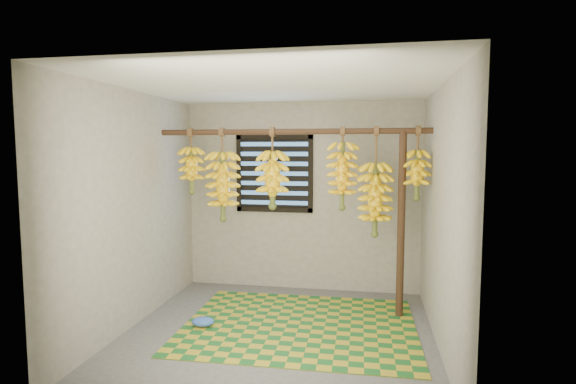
% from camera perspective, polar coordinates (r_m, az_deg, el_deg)
% --- Properties ---
extents(floor, '(3.00, 3.00, 0.01)m').
position_cam_1_polar(floor, '(4.62, -1.29, -17.61)').
color(floor, '#4E4E4E').
rests_on(floor, ground).
extents(ceiling, '(3.00, 3.00, 0.01)m').
position_cam_1_polar(ceiling, '(4.30, -1.36, 13.45)').
color(ceiling, silver).
rests_on(ceiling, wall_back).
extents(wall_back, '(3.00, 0.01, 2.40)m').
position_cam_1_polar(wall_back, '(5.77, 1.71, -0.63)').
color(wall_back, gray).
rests_on(wall_back, floor).
extents(wall_left, '(0.01, 3.00, 2.40)m').
position_cam_1_polar(wall_left, '(4.83, -19.09, -2.06)').
color(wall_left, gray).
rests_on(wall_left, floor).
extents(wall_right, '(0.01, 3.00, 2.40)m').
position_cam_1_polar(wall_right, '(4.26, 18.94, -3.01)').
color(wall_right, gray).
rests_on(wall_right, floor).
extents(window, '(1.00, 0.04, 1.00)m').
position_cam_1_polar(window, '(5.78, -1.75, 2.37)').
color(window, black).
rests_on(window, wall_back).
extents(hanging_pole, '(3.00, 0.06, 0.06)m').
position_cam_1_polar(hanging_pole, '(4.95, 0.32, 7.67)').
color(hanging_pole, '#432B1B').
rests_on(hanging_pole, wall_left).
extents(support_post, '(0.08, 0.08, 2.00)m').
position_cam_1_polar(support_post, '(4.94, 14.17, -4.12)').
color(support_post, '#432B1B').
rests_on(support_post, floor).
extents(woven_mat, '(2.38, 1.92, 0.01)m').
position_cam_1_polar(woven_mat, '(4.81, 1.47, -16.54)').
color(woven_mat, '#1A5A22').
rests_on(woven_mat, floor).
extents(plastic_bag, '(0.25, 0.19, 0.10)m').
position_cam_1_polar(plastic_bag, '(4.83, -10.75, -15.88)').
color(plastic_bag, '#315BBA').
rests_on(plastic_bag, woven_mat).
extents(banana_bunch_a, '(0.28, 0.28, 0.75)m').
position_cam_1_polar(banana_bunch_a, '(5.28, -12.15, 2.76)').
color(banana_bunch_a, brown).
rests_on(banana_bunch_a, hanging_pole).
extents(banana_bunch_b, '(0.37, 0.37, 1.05)m').
position_cam_1_polar(banana_bunch_b, '(5.16, -8.28, 0.74)').
color(banana_bunch_b, brown).
rests_on(banana_bunch_b, hanging_pole).
extents(banana_bunch_c, '(0.33, 0.33, 0.89)m').
position_cam_1_polar(banana_bunch_c, '(5.00, -1.98, 1.59)').
color(banana_bunch_c, brown).
rests_on(banana_bunch_c, hanging_pole).
extents(banana_bunch_d, '(0.33, 0.33, 0.89)m').
position_cam_1_polar(banana_bunch_d, '(4.89, 6.90, 2.08)').
color(banana_bunch_d, brown).
rests_on(banana_bunch_d, hanging_pole).
extents(banana_bunch_e, '(0.36, 0.36, 1.18)m').
position_cam_1_polar(banana_bunch_e, '(4.90, 11.02, -0.93)').
color(banana_bunch_e, brown).
rests_on(banana_bunch_e, hanging_pole).
extents(banana_bunch_f, '(0.27, 0.27, 0.77)m').
position_cam_1_polar(banana_bunch_f, '(4.90, 16.06, 2.16)').
color(banana_bunch_f, brown).
rests_on(banana_bunch_f, hanging_pole).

